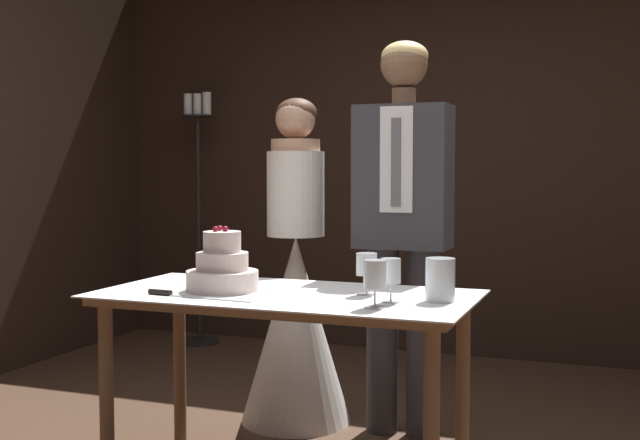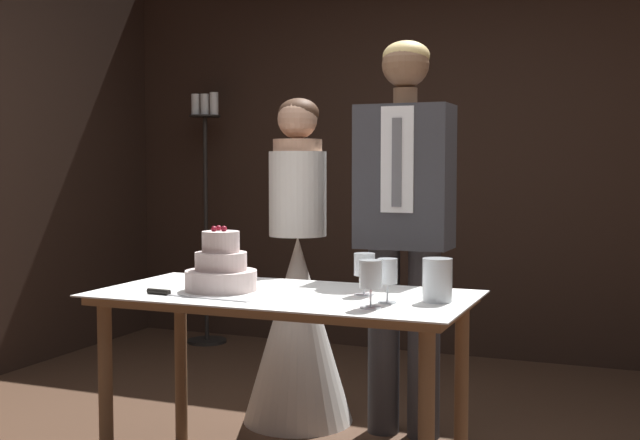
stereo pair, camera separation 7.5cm
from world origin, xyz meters
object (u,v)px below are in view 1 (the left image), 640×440
(wine_glass_far, at_px, (375,276))
(bride, at_px, (296,305))
(wine_glass_middle, at_px, (391,273))
(cake_knife, at_px, (179,295))
(hurricane_candle, at_px, (440,281))
(groom, at_px, (403,213))
(cake_table, at_px, (286,316))
(candle_stand, at_px, (199,211))
(wine_glass_near, at_px, (367,267))
(tiered_cake, at_px, (222,269))

(wine_glass_far, bearing_deg, bride, 126.16)
(wine_glass_middle, height_order, wine_glass_far, wine_glass_far)
(cake_knife, bearing_deg, hurricane_candle, 18.80)
(groom, bearing_deg, wine_glass_far, -80.88)
(cake_table, bearing_deg, candle_stand, 126.67)
(wine_glass_near, height_order, wine_glass_far, wine_glass_far)
(candle_stand, bearing_deg, cake_knife, -62.13)
(wine_glass_middle, distance_m, hurricane_candle, 0.19)
(tiered_cake, relative_size, wine_glass_near, 1.77)
(wine_glass_middle, distance_m, groom, 0.86)
(groom, height_order, candle_stand, groom)
(cake_knife, height_order, wine_glass_near, wine_glass_near)
(tiered_cake, height_order, hurricane_candle, tiered_cake)
(groom, bearing_deg, tiered_cake, -123.95)
(tiered_cake, xyz_separation_m, groom, (0.53, 0.78, 0.19))
(cake_knife, bearing_deg, wine_glass_near, 28.26)
(wine_glass_middle, bearing_deg, groom, 101.98)
(wine_glass_near, xyz_separation_m, wine_glass_far, (0.11, -0.26, 0.00))
(cake_table, xyz_separation_m, wine_glass_far, (0.42, -0.20, 0.20))
(cake_knife, height_order, candle_stand, candle_stand)
(wine_glass_near, xyz_separation_m, hurricane_candle, (0.30, -0.04, -0.03))
(cake_table, bearing_deg, groom, 70.21)
(wine_glass_far, bearing_deg, groom, 99.12)
(cake_table, distance_m, hurricane_candle, 0.63)
(cake_table, xyz_separation_m, groom, (0.27, 0.75, 0.37))
(cake_table, bearing_deg, wine_glass_far, -24.91)
(cake_knife, distance_m, candle_stand, 2.68)
(cake_knife, xyz_separation_m, bride, (0.07, 0.97, -0.19))
(wine_glass_middle, xyz_separation_m, groom, (-0.17, 0.82, 0.17))
(tiered_cake, distance_m, cake_knife, 0.22)
(tiered_cake, relative_size, candle_stand, 0.16)
(wine_glass_near, height_order, candle_stand, candle_stand)
(groom, distance_m, candle_stand, 2.32)
(cake_knife, bearing_deg, wine_glass_middle, 15.15)
(wine_glass_near, xyz_separation_m, wine_glass_middle, (0.14, -0.14, -0.00))
(tiered_cake, distance_m, groom, 0.97)
(cake_table, relative_size, candle_stand, 0.83)
(wine_glass_far, bearing_deg, wine_glass_middle, 79.67)
(cake_table, distance_m, wine_glass_middle, 0.49)
(tiered_cake, bearing_deg, wine_glass_far, -13.24)
(cake_knife, bearing_deg, bride, 89.87)
(tiered_cake, distance_m, bride, 0.83)
(cake_knife, distance_m, wine_glass_near, 0.72)
(cake_knife, relative_size, candle_stand, 0.26)
(cake_knife, height_order, hurricane_candle, hurricane_candle)
(wine_glass_far, xyz_separation_m, bride, (-0.69, 0.95, -0.29))
(wine_glass_near, relative_size, wine_glass_middle, 1.00)
(bride, bearing_deg, candle_stand, 133.61)
(wine_glass_middle, height_order, groom, groom)
(wine_glass_far, height_order, candle_stand, candle_stand)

